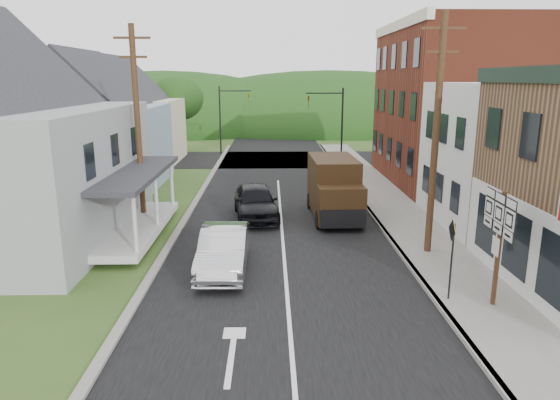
{
  "coord_description": "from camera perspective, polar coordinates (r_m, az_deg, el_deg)",
  "views": [
    {
      "loc": [
        -0.52,
        -14.8,
        6.7
      ],
      "look_at": [
        -0.15,
        3.56,
        2.2
      ],
      "focal_mm": 32.0,
      "sensor_mm": 36.0,
      "label": 1
    }
  ],
  "objects": [
    {
      "name": "ground",
      "position": [
        16.25,
        0.8,
        -10.57
      ],
      "size": [
        120.0,
        120.0,
        0.0
      ],
      "primitive_type": "plane",
      "color": "#2D4719",
      "rests_on": "ground"
    },
    {
      "name": "road",
      "position": [
        25.7,
        0.05,
        -1.35
      ],
      "size": [
        9.0,
        90.0,
        0.02
      ],
      "primitive_type": "cube",
      "color": "black",
      "rests_on": "ground"
    },
    {
      "name": "cross_road",
      "position": [
        42.34,
        -0.43,
        4.66
      ],
      "size": [
        60.0,
        9.0,
        0.02
      ],
      "primitive_type": "cube",
      "color": "black",
      "rests_on": "ground"
    },
    {
      "name": "sidewalk_right",
      "position": [
        24.6,
        14.04,
        -2.28
      ],
      "size": [
        2.8,
        55.0,
        0.15
      ],
      "primitive_type": "cube",
      "color": "slate",
      "rests_on": "ground"
    },
    {
      "name": "curb_right",
      "position": [
        24.28,
        10.96,
        -2.32
      ],
      "size": [
        0.2,
        55.0,
        0.15
      ],
      "primitive_type": "cube",
      "color": "slate",
      "rests_on": "ground"
    },
    {
      "name": "curb_left",
      "position": [
        24.1,
        -10.98,
        -2.48
      ],
      "size": [
        0.3,
        55.0,
        0.12
      ],
      "primitive_type": "cube",
      "color": "slate",
      "rests_on": "ground"
    },
    {
      "name": "storefront_white",
      "position": [
        25.47,
        26.6,
        4.53
      ],
      "size": [
        8.0,
        7.0,
        6.5
      ],
      "primitive_type": "cube",
      "color": "silver",
      "rests_on": "ground"
    },
    {
      "name": "storefront_red",
      "position": [
        33.97,
        19.53,
        10.13
      ],
      "size": [
        8.0,
        12.0,
        10.0
      ],
      "primitive_type": "cube",
      "color": "maroon",
      "rests_on": "ground"
    },
    {
      "name": "house_blue",
      "position": [
        33.62,
        -19.5,
        7.86
      ],
      "size": [
        7.14,
        8.16,
        7.28
      ],
      "color": "#7C92A9",
      "rests_on": "ground"
    },
    {
      "name": "house_cream",
      "position": [
        42.36,
        -16.38,
        9.15
      ],
      "size": [
        7.14,
        8.16,
        7.28
      ],
      "color": "beige",
      "rests_on": "ground"
    },
    {
      "name": "utility_pole_right",
      "position": [
        19.4,
        17.38,
        7.1
      ],
      "size": [
        1.6,
        0.26,
        9.0
      ],
      "color": "#472D19",
      "rests_on": "ground"
    },
    {
      "name": "utility_pole_left",
      "position": [
        23.66,
        -15.96,
        8.29
      ],
      "size": [
        1.6,
        0.26,
        9.0
      ],
      "color": "#472D19",
      "rests_on": "ground"
    },
    {
      "name": "traffic_signal_right",
      "position": [
        38.72,
        6.09,
        9.33
      ],
      "size": [
        2.87,
        0.2,
        6.0
      ],
      "color": "black",
      "rests_on": "ground"
    },
    {
      "name": "traffic_signal_left",
      "position": [
        45.55,
        -6.0,
        9.99
      ],
      "size": [
        2.87,
        0.2,
        6.0
      ],
      "color": "black",
      "rests_on": "ground"
    },
    {
      "name": "tree_left_d",
      "position": [
        47.6,
        -11.64,
        11.31
      ],
      "size": [
        4.8,
        4.8,
        6.94
      ],
      "color": "#382616",
      "rests_on": "ground"
    },
    {
      "name": "forested_ridge",
      "position": [
        70.12,
        -0.73,
        8.28
      ],
      "size": [
        90.0,
        30.0,
        16.0
      ],
      "primitive_type": "ellipsoid",
      "color": "black",
      "rests_on": "ground"
    },
    {
      "name": "silver_sedan",
      "position": [
        17.88,
        -6.44,
        -5.7
      ],
      "size": [
        1.64,
        4.66,
        1.53
      ],
      "primitive_type": "imported",
      "rotation": [
        0.0,
        0.0,
        -0.0
      ],
      "color": "silver",
      "rests_on": "ground"
    },
    {
      "name": "dark_sedan",
      "position": [
        24.32,
        -2.8,
        -0.21
      ],
      "size": [
        2.53,
        5.09,
        1.67
      ],
      "primitive_type": "imported",
      "rotation": [
        0.0,
        0.0,
        0.12
      ],
      "color": "black",
      "rests_on": "ground"
    },
    {
      "name": "delivery_van",
      "position": [
        24.4,
        6.21,
        1.33
      ],
      "size": [
        2.31,
        5.29,
        2.92
      ],
      "rotation": [
        0.0,
        0.0,
        0.03
      ],
      "color": "black",
      "rests_on": "ground"
    },
    {
      "name": "route_sign_cluster",
      "position": [
        15.67,
        23.71,
        -3.42
      ],
      "size": [
        0.19,
        1.97,
        3.44
      ],
      "rotation": [
        0.0,
        0.0,
        -0.03
      ],
      "color": "#472D19",
      "rests_on": "sidewalk_right"
    },
    {
      "name": "warning_sign",
      "position": [
        15.78,
        19.04,
        -5.24
      ],
      "size": [
        0.13,
        0.7,
        2.53
      ],
      "rotation": [
        0.0,
        0.0,
        -0.08
      ],
      "color": "black",
      "rests_on": "sidewalk_right"
    }
  ]
}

